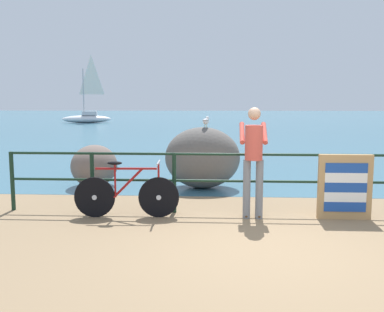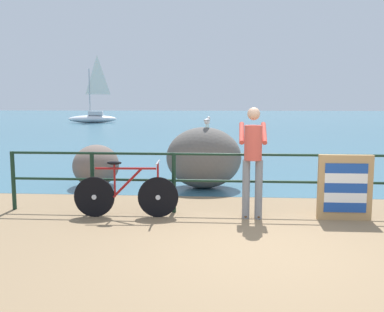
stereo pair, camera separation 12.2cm
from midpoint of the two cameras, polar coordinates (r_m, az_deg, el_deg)
name	(u,v)px [view 1 (the left image)]	position (r m, az deg, el deg)	size (l,w,h in m)	color
ground_plane	(228,135)	(25.40, 4.68, 2.85)	(120.00, 120.00, 0.10)	#846B4C
sea_surface	(222,118)	(53.30, 3.94, 5.17)	(120.00, 90.00, 0.01)	#38667A
promenade_railing	(258,176)	(7.15, 8.36, -2.69)	(8.48, 0.07, 1.02)	black
bicycle	(127,194)	(6.99, -9.22, -5.01)	(1.70, 0.48, 0.92)	black
person_at_railing	(253,157)	(6.81, 7.74, -0.14)	(0.46, 0.64, 1.78)	slate
folded_deckchair_stack	(345,187)	(7.17, 19.36, -3.94)	(0.84, 0.10, 1.04)	tan
breakwater_boulder_main	(202,158)	(9.23, 1.03, -0.23)	(1.63, 1.21, 1.33)	#605B56
breakwater_boulder_left	(94,166)	(9.68, -13.32, -1.28)	(1.00, 1.24, 0.93)	#6E5D55
seagull	(206,121)	(9.15, 1.48, 4.75)	(0.18, 0.34, 0.23)	gold
sailboat	(87,115)	(40.24, -13.98, 5.33)	(4.56, 2.07, 6.16)	white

